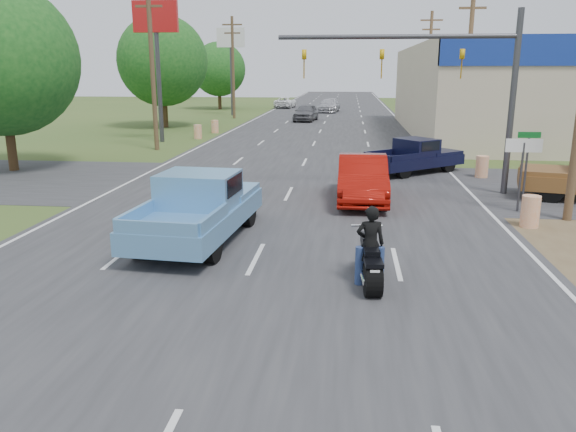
# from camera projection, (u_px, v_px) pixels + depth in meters

# --- Properties ---
(main_road) EXTENTS (15.00, 180.00, 0.02)m
(main_road) POSITION_uv_depth(u_px,v_px,m) (320.00, 131.00, 45.35)
(main_road) COLOR #2D2D30
(main_road) RESTS_ON ground
(cross_road) EXTENTS (120.00, 10.00, 0.02)m
(cross_road) POSITION_uv_depth(u_px,v_px,m) (294.00, 184.00, 24.17)
(cross_road) COLOR #2D2D30
(cross_road) RESTS_ON ground
(utility_pole_2) EXTENTS (2.00, 0.28, 10.00)m
(utility_pole_2) POSITION_uv_depth(u_px,v_px,m) (469.00, 61.00, 34.37)
(utility_pole_2) COLOR #4C3823
(utility_pole_2) RESTS_ON ground
(utility_pole_3) EXTENTS (2.00, 0.28, 10.00)m
(utility_pole_3) POSITION_uv_depth(u_px,v_px,m) (429.00, 65.00, 51.69)
(utility_pole_3) COLOR #4C3823
(utility_pole_3) RESTS_ON ground
(utility_pole_5) EXTENTS (2.00, 0.28, 10.00)m
(utility_pole_5) POSITION_uv_depth(u_px,v_px,m) (152.00, 61.00, 33.46)
(utility_pole_5) COLOR #4C3823
(utility_pole_5) RESTS_ON ground
(utility_pole_6) EXTENTS (2.00, 0.28, 10.00)m
(utility_pole_6) POSITION_uv_depth(u_px,v_px,m) (233.00, 65.00, 56.56)
(utility_pole_6) COLOR #4C3823
(utility_pole_6) RESTS_ON ground
(tree_0) EXTENTS (7.14, 7.14, 8.84)m
(tree_0) POSITION_uv_depth(u_px,v_px,m) (1.00, 59.00, 26.24)
(tree_0) COLOR #422D19
(tree_0) RESTS_ON ground
(tree_1) EXTENTS (7.56, 7.56, 9.36)m
(tree_1) POSITION_uv_depth(u_px,v_px,m) (162.00, 61.00, 47.28)
(tree_1) COLOR #422D19
(tree_1) RESTS_ON ground
(tree_2) EXTENTS (6.72, 6.72, 8.32)m
(tree_2) POSITION_uv_depth(u_px,v_px,m) (219.00, 69.00, 70.61)
(tree_2) COLOR #422D19
(tree_2) RESTS_ON ground
(tree_5) EXTENTS (7.98, 7.98, 9.88)m
(tree_5) POSITION_uv_depth(u_px,v_px,m) (517.00, 64.00, 93.69)
(tree_5) COLOR #422D19
(tree_5) RESTS_ON ground
(tree_6) EXTENTS (8.82, 8.82, 10.92)m
(tree_6) POSITION_uv_depth(u_px,v_px,m) (168.00, 61.00, 99.78)
(tree_6) COLOR #422D19
(tree_6) RESTS_ON ground
(barrel_0) EXTENTS (0.56, 0.56, 1.00)m
(barrel_0) POSITION_uv_depth(u_px,v_px,m) (530.00, 211.00, 17.44)
(barrel_0) COLOR orange
(barrel_0) RESTS_ON ground
(barrel_1) EXTENTS (0.56, 0.56, 1.00)m
(barrel_1) POSITION_uv_depth(u_px,v_px,m) (482.00, 167.00, 25.58)
(barrel_1) COLOR orange
(barrel_1) RESTS_ON ground
(barrel_2) EXTENTS (0.56, 0.56, 1.00)m
(barrel_2) POSITION_uv_depth(u_px,v_px,m) (198.00, 132.00, 40.33)
(barrel_2) COLOR orange
(barrel_2) RESTS_ON ground
(barrel_3) EXTENTS (0.56, 0.56, 1.00)m
(barrel_3) POSITION_uv_depth(u_px,v_px,m) (215.00, 127.00, 44.15)
(barrel_3) COLOR orange
(barrel_3) RESTS_ON ground
(pole_sign_left_near) EXTENTS (3.00, 0.35, 9.20)m
(pole_sign_left_near) POSITION_uv_depth(u_px,v_px,m) (156.00, 33.00, 36.95)
(pole_sign_left_near) COLOR #3F3F44
(pole_sign_left_near) RESTS_ON ground
(pole_sign_left_far) EXTENTS (3.00, 0.35, 9.20)m
(pole_sign_left_far) POSITION_uv_depth(u_px,v_px,m) (231.00, 48.00, 60.04)
(pole_sign_left_far) COLOR #3F3F44
(pole_sign_left_far) RESTS_ON ground
(lane_sign) EXTENTS (1.20, 0.08, 2.52)m
(lane_sign) POSITION_uv_depth(u_px,v_px,m) (523.00, 157.00, 18.99)
(lane_sign) COLOR #3F3F44
(lane_sign) RESTS_ON ground
(street_name_sign) EXTENTS (0.80, 0.08, 2.61)m
(street_name_sign) POSITION_uv_depth(u_px,v_px,m) (527.00, 159.00, 20.45)
(street_name_sign) COLOR #3F3F44
(street_name_sign) RESTS_ON ground
(signal_mast) EXTENTS (9.12, 0.40, 7.00)m
(signal_mast) POSITION_uv_depth(u_px,v_px,m) (443.00, 69.00, 21.40)
(signal_mast) COLOR #3F3F44
(signal_mast) RESTS_ON ground
(red_convertible) EXTENTS (1.79, 5.11, 1.68)m
(red_convertible) POSITION_uv_depth(u_px,v_px,m) (362.00, 179.00, 20.87)
(red_convertible) COLOR #920E06
(red_convertible) RESTS_ON ground
(motorcycle) EXTENTS (0.74, 2.40, 1.22)m
(motorcycle) POSITION_uv_depth(u_px,v_px,m) (370.00, 263.00, 12.62)
(motorcycle) COLOR black
(motorcycle) RESTS_ON ground
(rider) EXTENTS (0.67, 0.47, 1.75)m
(rider) POSITION_uv_depth(u_px,v_px,m) (370.00, 248.00, 12.60)
(rider) COLOR black
(rider) RESTS_ON ground
(blue_pickup) EXTENTS (2.77, 6.10, 1.97)m
(blue_pickup) POSITION_uv_depth(u_px,v_px,m) (200.00, 206.00, 16.04)
(blue_pickup) COLOR black
(blue_pickup) RESTS_ON ground
(navy_pickup) EXTENTS (5.00, 4.61, 1.64)m
(navy_pickup) POSITION_uv_depth(u_px,v_px,m) (416.00, 156.00, 26.75)
(navy_pickup) COLOR black
(navy_pickup) RESTS_ON ground
(distant_car_grey) EXTENTS (2.47, 5.00, 1.64)m
(distant_car_grey) POSITION_uv_depth(u_px,v_px,m) (306.00, 113.00, 54.46)
(distant_car_grey) COLOR #5C5C61
(distant_car_grey) RESTS_ON ground
(distant_car_silver) EXTENTS (2.73, 5.65, 1.58)m
(distant_car_silver) POSITION_uv_depth(u_px,v_px,m) (329.00, 105.00, 66.46)
(distant_car_silver) COLOR #B8B7BC
(distant_car_silver) RESTS_ON ground
(distant_car_white) EXTENTS (2.74, 5.18, 1.39)m
(distant_car_white) POSITION_uv_depth(u_px,v_px,m) (285.00, 103.00, 74.13)
(distant_car_white) COLOR white
(distant_car_white) RESTS_ON ground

